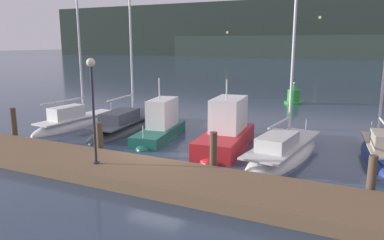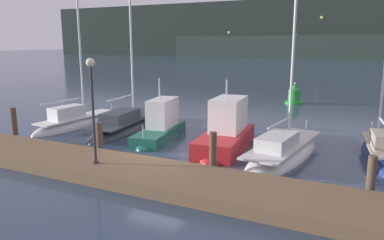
# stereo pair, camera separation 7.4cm
# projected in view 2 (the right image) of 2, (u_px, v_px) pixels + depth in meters

# --- Properties ---
(ground_plane) EXTENTS (400.00, 400.00, 0.00)m
(ground_plane) POSITION_uv_depth(u_px,v_px,m) (161.00, 160.00, 16.23)
(ground_plane) COLOR #2D3D51
(dock) EXTENTS (25.14, 2.80, 0.45)m
(dock) POSITION_uv_depth(u_px,v_px,m) (129.00, 171.00, 14.08)
(dock) COLOR brown
(dock) RESTS_ON ground
(mooring_pile_0) EXTENTS (0.28, 0.28, 1.78)m
(mooring_pile_0) POSITION_uv_depth(u_px,v_px,m) (14.00, 125.00, 18.94)
(mooring_pile_0) COLOR #4C3D2D
(mooring_pile_0) RESTS_ON ground
(mooring_pile_1) EXTENTS (0.28, 0.28, 1.53)m
(mooring_pile_1) POSITION_uv_depth(u_px,v_px,m) (100.00, 139.00, 16.61)
(mooring_pile_1) COLOR #4C3D2D
(mooring_pile_1) RESTS_ON ground
(mooring_pile_2) EXTENTS (0.28, 0.28, 1.69)m
(mooring_pile_2) POSITION_uv_depth(u_px,v_px,m) (213.00, 154.00, 14.23)
(mooring_pile_2) COLOR #4C3D2D
(mooring_pile_2) RESTS_ON ground
(mooring_pile_3) EXTENTS (0.28, 0.28, 1.50)m
(mooring_pile_3) POSITION_uv_depth(u_px,v_px,m) (371.00, 178.00, 11.89)
(mooring_pile_3) COLOR #4C3D2D
(mooring_pile_3) RESTS_ON ground
(sailboat_berth_1) EXTENTS (2.00, 6.64, 8.56)m
(sailboat_berth_1) POSITION_uv_depth(u_px,v_px,m) (77.00, 124.00, 22.65)
(sailboat_berth_1) COLOR white
(sailboat_berth_1) RESTS_ON ground
(sailboat_berth_2) EXTENTS (2.98, 8.00, 12.34)m
(sailboat_berth_2) POSITION_uv_depth(u_px,v_px,m) (128.00, 126.00, 22.02)
(sailboat_berth_2) COLOR #2D3338
(sailboat_berth_2) RESTS_ON ground
(motorboat_berth_3) EXTENTS (2.42, 5.28, 3.72)m
(motorboat_berth_3) POSITION_uv_depth(u_px,v_px,m) (160.00, 132.00, 19.79)
(motorboat_berth_3) COLOR #195647
(motorboat_berth_3) RESTS_ON ground
(motorboat_berth_4) EXTENTS (2.48, 5.62, 3.91)m
(motorboat_berth_4) POSITION_uv_depth(u_px,v_px,m) (226.00, 140.00, 17.85)
(motorboat_berth_4) COLOR red
(motorboat_berth_4) RESTS_ON ground
(sailboat_berth_5) EXTENTS (2.76, 7.56, 11.11)m
(sailboat_berth_5) POSITION_uv_depth(u_px,v_px,m) (283.00, 154.00, 16.62)
(sailboat_berth_5) COLOR white
(sailboat_berth_5) RESTS_ON ground
(sailboat_berth_6) EXTENTS (1.91, 5.49, 7.52)m
(sailboat_berth_6) POSITION_uv_depth(u_px,v_px,m) (378.00, 155.00, 16.37)
(sailboat_berth_6) COLOR navy
(sailboat_berth_6) RESTS_ON ground
(channel_buoy) EXTENTS (1.48, 1.48, 1.77)m
(channel_buoy) POSITION_uv_depth(u_px,v_px,m) (294.00, 96.00, 31.11)
(channel_buoy) COLOR green
(channel_buoy) RESTS_ON ground
(dock_lamppost) EXTENTS (0.32, 0.32, 3.99)m
(dock_lamppost) POSITION_uv_depth(u_px,v_px,m) (92.00, 94.00, 13.80)
(dock_lamppost) COLOR #2D2D33
(dock_lamppost) RESTS_ON dock
(hillside_backdrop) EXTENTS (240.00, 23.00, 19.31)m
(hillside_backdrop) POSITION_uv_depth(u_px,v_px,m) (359.00, 30.00, 120.72)
(hillside_backdrop) COLOR #1E2823
(hillside_backdrop) RESTS_ON ground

